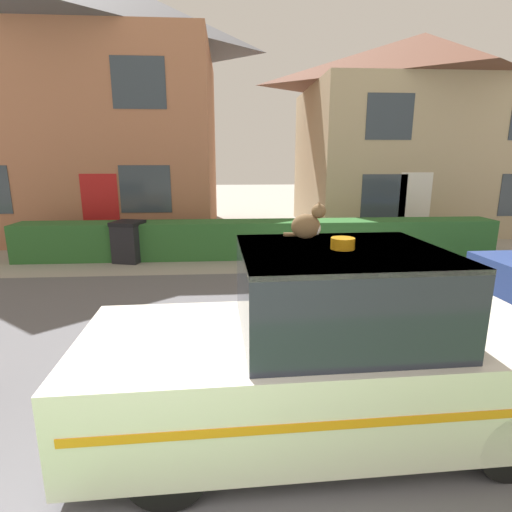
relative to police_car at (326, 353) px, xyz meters
name	(u,v)px	position (x,y,z in m)	size (l,w,h in m)	color
road_strip	(190,339)	(-1.43, 2.01, -0.77)	(28.00, 6.53, 0.01)	#5B5B60
garden_hedge	(261,239)	(-0.03, 6.91, -0.31)	(12.29, 0.88, 0.94)	#2D662D
police_car	(326,353)	(0.00, 0.00, 0.00)	(4.32, 1.80, 1.82)	black
cat	(308,224)	(-0.20, -0.01, 1.19)	(0.33, 0.22, 0.31)	brown
house_left	(95,104)	(-5.31, 11.39, 3.52)	(8.25, 6.86, 8.42)	#A86B4C
house_right	(416,132)	(6.08, 11.60, 2.67)	(8.39, 6.10, 6.77)	tan
wheelie_bin	(129,241)	(-3.33, 6.61, -0.26)	(0.82, 0.84, 1.01)	black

